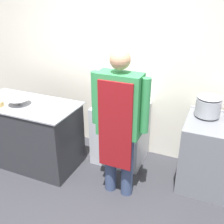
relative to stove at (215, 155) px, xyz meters
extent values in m
cube|color=silver|center=(-1.35, 0.43, 0.92)|extent=(8.00, 0.05, 2.70)
cube|color=#2D2D33|center=(-2.39, -0.47, 0.00)|extent=(1.34, 0.67, 0.88)
cube|color=#9EA0A8|center=(-2.39, -0.47, 0.45)|extent=(1.40, 0.70, 0.02)
cube|color=slate|center=(0.00, 0.00, 0.00)|extent=(0.77, 0.71, 0.87)
cube|color=#9EA0A8|center=(0.00, -0.34, 0.28)|extent=(0.71, 0.03, 0.10)
cube|color=#9EA0A8|center=(0.00, 0.34, 0.44)|extent=(0.77, 0.03, 0.02)
cube|color=silver|center=(-1.26, 0.09, -0.02)|extent=(0.69, 0.59, 0.84)
cube|color=silver|center=(-1.26, -0.20, 0.03)|extent=(0.58, 0.02, 0.59)
cylinder|color=#38476B|center=(-1.13, -0.56, -0.04)|extent=(0.14, 0.14, 0.80)
cylinder|color=#38476B|center=(-0.92, -0.56, -0.04)|extent=(0.14, 0.14, 0.80)
cube|color=#338C4C|center=(-1.03, -0.56, 0.71)|extent=(0.47, 0.22, 0.70)
cube|color=maroon|center=(-1.03, -0.69, 0.50)|extent=(0.38, 0.02, 1.00)
cylinder|color=#338C4C|center=(-1.31, -0.56, 0.75)|extent=(0.09, 0.09, 0.59)
cylinder|color=#338C4C|center=(-0.75, -0.56, 0.75)|extent=(0.09, 0.09, 0.59)
sphere|color=tan|center=(-1.03, -0.56, 1.20)|extent=(0.21, 0.21, 0.21)
cone|color=#9EA0A8|center=(-2.44, -0.53, 0.50)|extent=(0.30, 0.30, 0.08)
cylinder|color=#9EA0A8|center=(-0.17, 0.13, 0.56)|extent=(0.29, 0.29, 0.21)
ellipsoid|color=#9EA0A8|center=(-0.17, 0.13, 0.68)|extent=(0.28, 0.28, 0.05)
camera|label=1|loc=(-0.10, -2.91, 1.81)|focal=42.00mm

